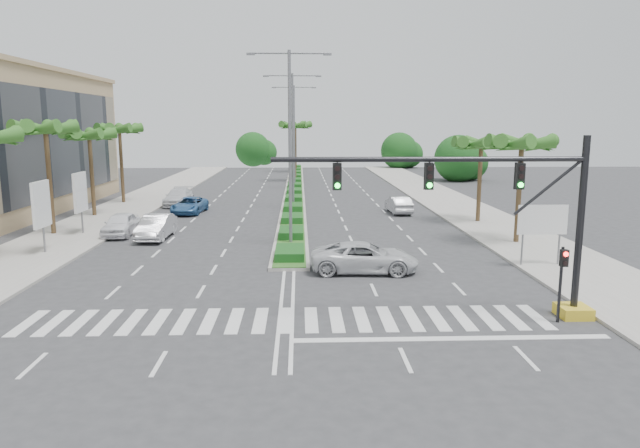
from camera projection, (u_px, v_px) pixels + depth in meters
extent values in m
plane|color=#333335|center=(286.00, 320.00, 22.42)|extent=(160.00, 160.00, 0.00)
cube|color=gray|center=(495.00, 226.00, 42.64)|extent=(6.00, 120.00, 0.15)
cube|color=gray|center=(84.00, 229.00, 41.55)|extent=(6.00, 120.00, 0.15)
cube|color=gray|center=(295.00, 189.00, 66.70)|extent=(2.20, 75.00, 0.20)
cube|color=#28561D|center=(295.00, 188.00, 66.68)|extent=(1.80, 75.00, 0.04)
cube|color=gold|center=(573.00, 311.00, 22.80)|extent=(1.20, 1.20, 0.45)
cylinder|color=black|center=(580.00, 226.00, 22.19)|extent=(0.28, 0.28, 7.00)
cylinder|color=black|center=(430.00, 159.00, 21.53)|extent=(12.00, 0.20, 0.20)
cylinder|color=black|center=(547.00, 188.00, 21.88)|extent=(2.53, 0.12, 2.15)
cube|color=black|center=(520.00, 176.00, 21.77)|extent=(0.32, 0.24, 1.00)
cylinder|color=#19E533|center=(521.00, 185.00, 21.68)|extent=(0.20, 0.06, 0.20)
cube|color=black|center=(429.00, 176.00, 21.64)|extent=(0.32, 0.24, 1.00)
cylinder|color=#19E533|center=(430.00, 185.00, 21.56)|extent=(0.20, 0.06, 0.20)
cube|color=black|center=(337.00, 177.00, 21.52)|extent=(0.32, 0.24, 1.00)
cylinder|color=#19E533|center=(337.00, 186.00, 21.43)|extent=(0.20, 0.06, 0.20)
cylinder|color=black|center=(560.00, 285.00, 21.95)|extent=(0.12, 0.12, 3.00)
cube|color=black|center=(564.00, 258.00, 21.61)|extent=(0.28, 0.22, 0.65)
cylinder|color=red|center=(566.00, 254.00, 21.45)|extent=(0.18, 0.05, 0.18)
cylinder|color=slate|center=(522.00, 242.00, 30.50)|extent=(0.10, 0.10, 2.80)
cylinder|color=slate|center=(559.00, 241.00, 30.57)|extent=(0.10, 0.10, 2.80)
cube|color=#0C6638|center=(542.00, 220.00, 30.33)|extent=(2.60, 0.08, 1.50)
cube|color=white|center=(543.00, 220.00, 30.28)|extent=(2.70, 0.02, 1.60)
cylinder|color=slate|center=(43.00, 231.00, 33.47)|extent=(0.12, 0.12, 2.80)
cube|color=white|center=(41.00, 204.00, 33.20)|extent=(0.18, 2.10, 2.70)
cube|color=#D8594C|center=(41.00, 204.00, 33.20)|extent=(0.12, 2.00, 2.60)
cylinder|color=slate|center=(82.00, 215.00, 39.38)|extent=(0.12, 0.12, 2.80)
cube|color=white|center=(80.00, 192.00, 39.10)|extent=(0.18, 2.10, 2.70)
cube|color=#D8594C|center=(80.00, 192.00, 39.10)|extent=(0.12, 2.00, 2.60)
cone|color=#1F611E|center=(1.00, 139.00, 30.54)|extent=(0.90, 3.62, 1.50)
cone|color=#1F611E|center=(2.00, 139.00, 31.37)|extent=(3.39, 2.96, 1.50)
cylinder|color=brown|center=(50.00, 182.00, 38.91)|extent=(0.32, 0.32, 7.40)
sphere|color=brown|center=(45.00, 129.00, 38.29)|extent=(0.70, 0.70, 0.70)
cone|color=#1F611E|center=(62.00, 130.00, 38.34)|extent=(0.90, 3.62, 1.50)
cone|color=#1F611E|center=(61.00, 130.00, 39.18)|extent=(3.39, 2.96, 1.50)
cone|color=#1F611E|center=(49.00, 130.00, 39.35)|extent=(3.73, 1.68, 1.50)
cone|color=#1F611E|center=(34.00, 130.00, 38.74)|extent=(2.38, 3.65, 1.50)
cone|color=#1F611E|center=(27.00, 130.00, 37.80)|extent=(2.38, 3.65, 1.50)
cone|color=#1F611E|center=(34.00, 130.00, 37.24)|extent=(3.73, 1.68, 1.50)
cone|color=#1F611E|center=(50.00, 130.00, 37.48)|extent=(3.39, 2.96, 1.50)
cylinder|color=brown|center=(92.00, 176.00, 46.84)|extent=(0.32, 0.32, 6.80)
sphere|color=brown|center=(89.00, 135.00, 46.27)|extent=(0.70, 0.70, 0.70)
cone|color=#1F611E|center=(103.00, 137.00, 46.32)|extent=(0.90, 3.62, 1.50)
cone|color=#1F611E|center=(101.00, 136.00, 47.15)|extent=(3.39, 2.96, 1.50)
cone|color=#1F611E|center=(91.00, 136.00, 47.33)|extent=(3.73, 1.68, 1.50)
cone|color=#1F611E|center=(79.00, 137.00, 46.72)|extent=(2.38, 3.65, 1.50)
cone|color=#1F611E|center=(75.00, 137.00, 45.78)|extent=(2.38, 3.65, 1.50)
cone|color=#1F611E|center=(81.00, 137.00, 45.22)|extent=(3.73, 1.68, 1.50)
cone|color=#1F611E|center=(94.00, 137.00, 45.46)|extent=(3.39, 2.96, 1.50)
cylinder|color=brown|center=(122.00, 166.00, 54.68)|extent=(0.32, 0.32, 7.20)
sphere|color=brown|center=(119.00, 130.00, 54.07)|extent=(0.70, 0.70, 0.70)
cone|color=#1F611E|center=(131.00, 131.00, 54.13)|extent=(0.90, 3.62, 1.50)
cone|color=#1F611E|center=(129.00, 130.00, 54.96)|extent=(3.39, 2.96, 1.50)
cone|color=#1F611E|center=(120.00, 130.00, 55.13)|extent=(3.73, 1.68, 1.50)
cone|color=#1F611E|center=(111.00, 131.00, 54.52)|extent=(2.38, 3.65, 1.50)
cone|color=#1F611E|center=(107.00, 131.00, 53.58)|extent=(2.38, 3.65, 1.50)
cone|color=#1F611E|center=(113.00, 131.00, 53.02)|extent=(3.73, 1.68, 1.50)
cone|color=#1F611E|center=(124.00, 131.00, 53.27)|extent=(3.39, 2.96, 1.50)
cylinder|color=brown|center=(519.00, 194.00, 36.16)|extent=(0.32, 0.32, 6.50)
sphere|color=brown|center=(522.00, 144.00, 35.61)|extent=(0.70, 0.70, 0.70)
cone|color=#1F611E|center=(539.00, 145.00, 35.67)|extent=(0.90, 3.62, 1.50)
cone|color=#1F611E|center=(527.00, 145.00, 36.50)|extent=(3.39, 2.96, 1.50)
cone|color=#1F611E|center=(512.00, 145.00, 36.68)|extent=(3.73, 1.68, 1.50)
cone|color=#1F611E|center=(503.00, 145.00, 36.06)|extent=(2.38, 3.65, 1.50)
cone|color=#1F611E|center=(509.00, 146.00, 35.12)|extent=(2.38, 3.65, 1.50)
cone|color=#1F611E|center=(525.00, 146.00, 34.57)|extent=(3.73, 1.68, 1.50)
cone|color=#1F611E|center=(538.00, 146.00, 34.81)|extent=(3.39, 2.96, 1.50)
cylinder|color=brown|center=(479.00, 183.00, 44.06)|extent=(0.32, 0.32, 6.20)
sphere|color=brown|center=(481.00, 144.00, 43.54)|extent=(0.70, 0.70, 0.70)
cone|color=#1F611E|center=(495.00, 145.00, 43.60)|extent=(0.90, 3.62, 1.50)
cone|color=#1F611E|center=(486.00, 145.00, 44.43)|extent=(3.39, 2.96, 1.50)
cone|color=#1F611E|center=(474.00, 145.00, 44.60)|extent=(3.73, 1.68, 1.50)
cone|color=#1F611E|center=(467.00, 145.00, 43.99)|extent=(2.38, 3.65, 1.50)
cone|color=#1F611E|center=(470.00, 146.00, 43.05)|extent=(2.38, 3.65, 1.50)
cone|color=#1F611E|center=(483.00, 146.00, 42.49)|extent=(3.73, 1.68, 1.50)
cone|color=#1F611E|center=(494.00, 146.00, 42.73)|extent=(3.39, 2.96, 1.50)
cylinder|color=brown|center=(295.00, 153.00, 75.91)|extent=(0.32, 0.32, 7.50)
sphere|color=brown|center=(295.00, 126.00, 75.28)|extent=(0.70, 0.70, 0.70)
cone|color=#1F611E|center=(303.00, 126.00, 75.33)|extent=(0.90, 3.62, 1.50)
cone|color=#1F611E|center=(300.00, 126.00, 76.16)|extent=(3.39, 2.96, 1.50)
cone|color=#1F611E|center=(293.00, 126.00, 76.34)|extent=(3.73, 1.68, 1.50)
cone|color=#1F611E|center=(287.00, 126.00, 75.73)|extent=(2.38, 3.65, 1.50)
cone|color=#1F611E|center=(287.00, 126.00, 74.79)|extent=(2.38, 3.65, 1.50)
cone|color=#1F611E|center=(293.00, 126.00, 74.23)|extent=(3.73, 1.68, 1.50)
cone|color=#1F611E|center=(300.00, 126.00, 74.47)|extent=(3.39, 2.96, 1.50)
cylinder|color=brown|center=(296.00, 149.00, 90.67)|extent=(0.32, 0.32, 7.50)
sphere|color=brown|center=(295.00, 125.00, 90.04)|extent=(0.70, 0.70, 0.70)
cone|color=#1F611E|center=(302.00, 126.00, 90.10)|extent=(0.90, 3.62, 1.50)
cone|color=#1F611E|center=(300.00, 126.00, 90.93)|extent=(3.39, 2.96, 1.50)
cone|color=#1F611E|center=(294.00, 126.00, 91.10)|extent=(3.73, 1.68, 1.50)
cone|color=#1F611E|center=(289.00, 126.00, 90.49)|extent=(2.38, 3.65, 1.50)
cone|color=#1F611E|center=(289.00, 126.00, 89.55)|extent=(2.38, 3.65, 1.50)
cone|color=#1F611E|center=(294.00, 126.00, 88.99)|extent=(3.73, 1.68, 1.50)
cone|color=#1F611E|center=(300.00, 126.00, 89.24)|extent=(3.39, 2.96, 1.50)
cylinder|color=slate|center=(290.00, 151.00, 35.16)|extent=(0.20, 0.20, 12.00)
cylinder|color=slate|center=(269.00, 53.00, 34.12)|extent=(2.40, 0.10, 0.10)
cylinder|color=slate|center=(309.00, 53.00, 34.20)|extent=(2.40, 0.10, 0.10)
cube|color=slate|center=(251.00, 54.00, 34.09)|extent=(0.50, 0.25, 0.12)
cube|color=slate|center=(327.00, 54.00, 34.25)|extent=(0.50, 0.25, 0.12)
cylinder|color=slate|center=(293.00, 142.00, 50.91)|extent=(0.20, 0.20, 12.00)
cylinder|color=slate|center=(279.00, 76.00, 49.87)|extent=(2.40, 0.10, 0.10)
cylinder|color=slate|center=(306.00, 76.00, 49.95)|extent=(2.40, 0.10, 0.10)
cube|color=slate|center=(266.00, 76.00, 49.83)|extent=(0.50, 0.25, 0.12)
cube|color=slate|center=(318.00, 76.00, 50.00)|extent=(0.50, 0.25, 0.12)
cylinder|color=slate|center=(294.00, 138.00, 66.66)|extent=(0.20, 0.20, 12.00)
cylinder|color=slate|center=(283.00, 87.00, 65.61)|extent=(2.40, 0.10, 0.10)
cylinder|color=slate|center=(304.00, 87.00, 65.70)|extent=(2.40, 0.10, 0.10)
cube|color=slate|center=(274.00, 88.00, 65.58)|extent=(0.50, 0.25, 0.12)
cube|color=slate|center=(314.00, 88.00, 65.75)|extent=(0.50, 0.25, 0.12)
imported|color=white|center=(121.00, 224.00, 39.37)|extent=(1.95, 4.65, 1.57)
imported|color=silver|center=(156.00, 227.00, 38.26)|extent=(1.86, 4.94, 1.61)
imported|color=#316198|center=(189.00, 205.00, 49.18)|extent=(2.77, 5.21, 1.39)
imported|color=silver|center=(179.00, 197.00, 53.96)|extent=(2.23, 5.46, 1.58)
imported|color=silver|center=(365.00, 257.00, 29.64)|extent=(5.72, 2.88, 1.55)
imported|color=#ABABB0|center=(399.00, 205.00, 49.27)|extent=(1.84, 4.57, 1.48)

